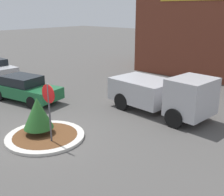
{
  "coord_description": "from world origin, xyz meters",
  "views": [
    {
      "loc": [
        9.03,
        -6.3,
        5.11
      ],
      "look_at": [
        1.32,
        2.73,
        1.35
      ],
      "focal_mm": 45.0,
      "sensor_mm": 36.0,
      "label": 1
    }
  ],
  "objects": [
    {
      "name": "island_shrub",
      "position": [
        -0.35,
        -0.04,
        1.03
      ],
      "size": [
        1.24,
        1.24,
        1.56
      ],
      "color": "brown",
      "rests_on": "traffic_island"
    },
    {
      "name": "stop_sign",
      "position": [
        0.63,
        -0.16,
        1.71
      ],
      "size": [
        0.73,
        0.07,
        2.46
      ],
      "color": "#4C4C51",
      "rests_on": "ground_plane"
    },
    {
      "name": "ground_plane",
      "position": [
        0.0,
        0.0,
        0.0
      ],
      "size": [
        120.0,
        120.0,
        0.0
      ],
      "primitive_type": "plane",
      "color": "#514F4C"
    },
    {
      "name": "utility_truck",
      "position": [
        2.17,
        5.61,
        1.08
      ],
      "size": [
        5.52,
        2.76,
        2.14
      ],
      "rotation": [
        0.0,
        0.0,
        -0.1
      ],
      "color": "#B2B2B7",
      "rests_on": "ground_plane"
    },
    {
      "name": "parked_sedan_green",
      "position": [
        -5.01,
        2.33,
        0.74
      ],
      "size": [
        4.62,
        2.4,
        1.46
      ],
      "rotation": [
        0.0,
        0.0,
        0.15
      ],
      "color": "#1E6638",
      "rests_on": "ground_plane"
    },
    {
      "name": "traffic_island",
      "position": [
        0.0,
        0.0,
        0.06
      ],
      "size": [
        3.24,
        3.24,
        0.12
      ],
      "color": "beige",
      "rests_on": "ground_plane"
    }
  ]
}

